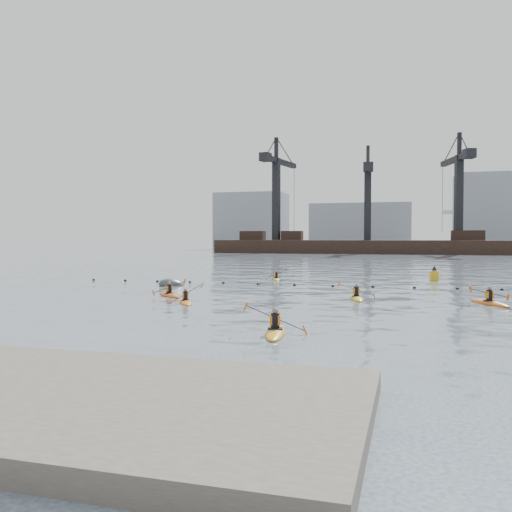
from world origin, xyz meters
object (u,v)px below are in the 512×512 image
object	(u,v)px
kayaker_3	(356,297)
kayaker_5	(276,279)
kayaker_2	(169,294)
kayaker_4	(489,302)
nav_buoy	(434,275)
mooring_buoy	(172,286)
kayaker_0	(185,301)
kayaker_1	(275,331)

from	to	relation	value
kayaker_3	kayaker_5	distance (m)	15.55
kayaker_2	kayaker_3	world-z (taller)	kayaker_3
kayaker_4	nav_buoy	world-z (taller)	nav_buoy
kayaker_4	kayaker_2	bearing A→B (deg)	-22.46
kayaker_2	nav_buoy	distance (m)	24.58
kayaker_3	mooring_buoy	bearing A→B (deg)	146.78
kayaker_0	kayaker_4	world-z (taller)	kayaker_0
nav_buoy	kayaker_5	bearing A→B (deg)	-167.09
kayaker_2	mooring_buoy	size ratio (longest dim) A/B	1.30
kayaker_1	kayaker_4	world-z (taller)	kayaker_1
kayaker_4	mooring_buoy	distance (m)	22.95
kayaker_4	mooring_buoy	xyz separation A→B (m)	(-22.20, 5.81, -0.11)
mooring_buoy	nav_buoy	bearing A→B (deg)	28.72
nav_buoy	kayaker_1	bearing A→B (deg)	-103.72
kayaker_0	kayaker_2	xyz separation A→B (m)	(-2.49, 3.14, 0.01)
kayaker_5	mooring_buoy	xyz separation A→B (m)	(-6.48, -7.84, -0.09)
kayaker_2	kayaker_4	xyz separation A→B (m)	(19.23, 1.08, 0.01)
kayaker_0	kayaker_4	distance (m)	17.26
kayaker_4	nav_buoy	size ratio (longest dim) A/B	2.49
kayaker_1	kayaker_3	world-z (taller)	kayaker_1
kayaker_5	nav_buoy	distance (m)	13.80
kayaker_4	kayaker_5	bearing A→B (deg)	-66.60
kayaker_0	nav_buoy	world-z (taller)	nav_buoy
kayaker_3	kayaker_4	bearing A→B (deg)	-16.87
kayaker_4	kayaker_5	world-z (taller)	kayaker_4
kayaker_0	nav_buoy	distance (m)	25.45
kayaker_3	kayaker_4	world-z (taller)	kayaker_3
kayaker_4	nav_buoy	distance (m)	16.88
kayaker_0	kayaker_2	distance (m)	4.01
kayaker_3	kayaker_4	xyz separation A→B (m)	(7.47, -0.47, 0.01)
kayaker_0	mooring_buoy	distance (m)	11.42
kayaker_2	kayaker_1	bearing A→B (deg)	-94.32
nav_buoy	kayaker_3	bearing A→B (deg)	-107.70
mooring_buoy	nav_buoy	size ratio (longest dim) A/B	1.49
kayaker_1	kayaker_2	world-z (taller)	kayaker_1
kayaker_3	mooring_buoy	xyz separation A→B (m)	(-14.73, 5.34, -0.10)
kayaker_1	kayaker_5	size ratio (longest dim) A/B	1.24
mooring_buoy	nav_buoy	world-z (taller)	nav_buoy
kayaker_5	nav_buoy	world-z (taller)	nav_buoy
kayaker_1	kayaker_3	xyz separation A→B (m)	(1.93, 12.89, -0.01)
kayaker_2	kayaker_4	bearing A→B (deg)	-42.02
nav_buoy	kayaker_4	bearing A→B (deg)	-82.23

